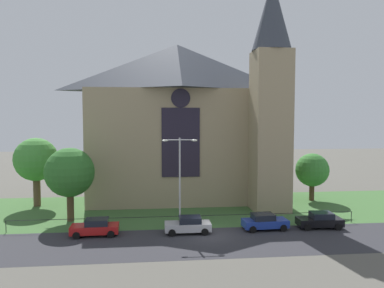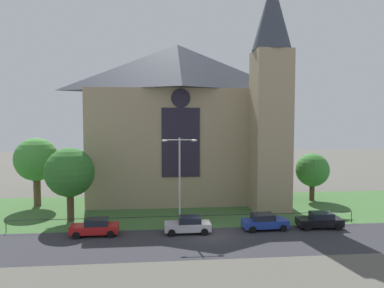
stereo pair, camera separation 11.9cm
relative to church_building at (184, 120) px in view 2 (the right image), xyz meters
name	(u,v)px [view 2 (the right image)]	position (x,y,z in m)	size (l,w,h in m)	color
ground	(196,208)	(1.02, -5.65, -10.27)	(160.00, 160.00, 0.00)	#56544C
road_asphalt	(212,242)	(1.02, -17.65, -10.27)	(120.00, 8.00, 0.01)	#2D2D33
grass_verge	(198,213)	(1.02, -7.65, -10.27)	(120.00, 20.00, 0.01)	#3D6633
church_building	(184,120)	(0.00, 0.00, 0.00)	(23.20, 16.20, 26.00)	tan
iron_railing	(187,217)	(-0.77, -13.15, -9.29)	(33.44, 0.07, 1.13)	black
tree_left_near	(70,173)	(-12.41, -9.64, -5.30)	(5.00, 5.00, 7.51)	#4C3823
tree_right_near	(269,174)	(9.06, -7.50, -6.04)	(3.60, 3.60, 6.10)	#4C3823
tree_right_far	(312,170)	(16.19, -2.95, -6.37)	(4.21, 4.21, 6.04)	#4C3823
tree_left_far	(36,160)	(-17.82, -2.46, -4.73)	(5.13, 5.13, 8.18)	brown
streetlamp_near	(180,171)	(-1.46, -13.25, -4.81)	(3.37, 0.26, 8.65)	#B2B2B7
parked_car_red	(95,227)	(-9.17, -14.82, -9.53)	(4.24, 2.11, 1.51)	#B21919
parked_car_silver	(188,225)	(-0.81, -14.95, -9.53)	(4.22, 2.05, 1.51)	#B7B7BC
parked_car_blue	(264,222)	(6.46, -14.64, -9.53)	(4.28, 2.19, 1.51)	#1E3899
parked_car_black	(320,220)	(11.89, -14.69, -9.53)	(4.28, 2.19, 1.51)	black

